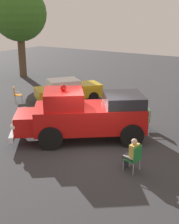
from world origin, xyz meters
name	(u,v)px	position (x,y,z in m)	size (l,w,h in m)	color
ground_plane	(93,146)	(0.00, 0.00, 0.00)	(60.00, 60.00, 0.00)	#333335
vintage_fire_truck	(84,114)	(-0.48, -0.78, 1.20)	(5.37, 6.02, 2.59)	black
classic_hot_rod	(69,90)	(-5.21, -5.22, 0.75)	(4.61, 4.07, 1.46)	black
lawn_chair_near_truck	(135,157)	(1.05, 2.46, 0.59)	(0.57, 0.56, 1.02)	#B7BABF
lawn_chair_by_car	(146,118)	(-3.23, 1.10, 0.59)	(0.68, 0.68, 1.02)	#B7BABF
lawn_chair_spare	(16,93)	(-3.14, -7.93, 0.59)	(0.69, 0.69, 1.02)	#B7BABF
spectator_seated	(132,153)	(1.03, 2.33, 0.70)	(0.45, 0.58, 1.29)	#383842
oak_tree_distant	(19,14)	(-9.41, -13.54, 5.44)	(4.72, 4.72, 7.85)	brown
traffic_cone	(61,110)	(-2.54, -3.80, 0.31)	(0.40, 0.40, 0.64)	orange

